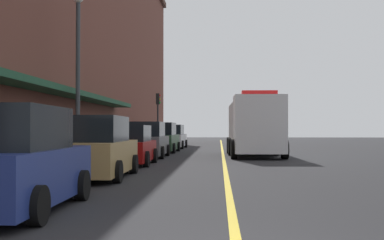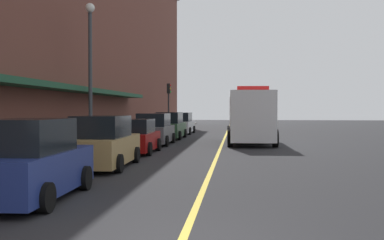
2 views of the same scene
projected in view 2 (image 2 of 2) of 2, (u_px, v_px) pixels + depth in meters
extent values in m
plane|color=#232326|center=(224.00, 139.00, 31.94)|extent=(112.00, 112.00, 0.00)
cube|color=gray|center=(137.00, 138.00, 32.54)|extent=(2.40, 70.00, 0.15)
cube|color=gold|center=(224.00, 139.00, 31.94)|extent=(0.16, 70.00, 0.01)
cube|color=brown|center=(43.00, 13.00, 31.96)|extent=(10.53, 64.00, 17.76)
cube|color=#19472D|center=(87.00, 91.00, 23.57)|extent=(1.20, 22.40, 0.24)
cube|color=navy|center=(32.00, 172.00, 10.78)|extent=(1.83, 4.36, 0.96)
cube|color=black|center=(28.00, 136.00, 10.54)|extent=(1.60, 2.41, 0.79)
cylinder|color=black|center=(22.00, 177.00, 12.18)|extent=(0.24, 0.65, 0.64)
cylinder|color=black|center=(85.00, 178.00, 12.06)|extent=(0.24, 0.65, 0.64)
cylinder|color=black|center=(46.00, 198.00, 9.40)|extent=(0.24, 0.65, 0.64)
cube|color=#A5844C|center=(104.00, 150.00, 16.76)|extent=(1.90, 4.74, 0.95)
cube|color=black|center=(102.00, 126.00, 16.50)|extent=(1.67, 2.62, 0.78)
cylinder|color=black|center=(91.00, 154.00, 18.29)|extent=(0.23, 0.64, 0.64)
cylinder|color=black|center=(136.00, 155.00, 18.15)|extent=(0.23, 0.64, 0.64)
cylinder|color=black|center=(66.00, 163.00, 15.38)|extent=(0.23, 0.64, 0.64)
cylinder|color=black|center=(119.00, 164.00, 15.24)|extent=(0.23, 0.64, 0.64)
cube|color=maroon|center=(136.00, 141.00, 22.11)|extent=(1.74, 4.15, 0.82)
cube|color=black|center=(135.00, 126.00, 21.88)|extent=(1.55, 2.29, 0.67)
cylinder|color=black|center=(125.00, 144.00, 23.47)|extent=(0.23, 0.64, 0.64)
cylinder|color=black|center=(158.00, 145.00, 23.31)|extent=(0.23, 0.64, 0.64)
cylinder|color=black|center=(112.00, 149.00, 20.91)|extent=(0.23, 0.64, 0.64)
cylinder|color=black|center=(149.00, 149.00, 20.76)|extent=(0.23, 0.64, 0.64)
cube|color=#595B60|center=(154.00, 134.00, 27.35)|extent=(1.84, 4.43, 0.94)
cube|color=black|center=(154.00, 120.00, 27.10)|extent=(1.66, 2.44, 0.77)
cylinder|color=black|center=(144.00, 138.00, 28.81)|extent=(0.22, 0.64, 0.64)
cylinder|color=black|center=(173.00, 138.00, 28.63)|extent=(0.22, 0.64, 0.64)
cylinder|color=black|center=(134.00, 141.00, 26.08)|extent=(0.22, 0.64, 0.64)
cylinder|color=black|center=(166.00, 141.00, 25.90)|extent=(0.22, 0.64, 0.64)
cube|color=#2D5133|center=(170.00, 130.00, 32.78)|extent=(1.81, 4.70, 0.96)
cube|color=black|center=(170.00, 118.00, 32.53)|extent=(1.60, 2.60, 0.78)
cylinder|color=black|center=(162.00, 133.00, 34.33)|extent=(0.23, 0.64, 0.64)
cylinder|color=black|center=(185.00, 133.00, 34.13)|extent=(0.23, 0.64, 0.64)
cylinder|color=black|center=(154.00, 135.00, 31.45)|extent=(0.23, 0.64, 0.64)
cylinder|color=black|center=(179.00, 135.00, 31.25)|extent=(0.23, 0.64, 0.64)
cube|color=silver|center=(182.00, 126.00, 39.22)|extent=(1.86, 4.81, 0.91)
cube|color=black|center=(181.00, 117.00, 38.96)|extent=(1.64, 2.66, 0.75)
cylinder|color=black|center=(174.00, 129.00, 40.80)|extent=(0.23, 0.64, 0.64)
cylinder|color=black|center=(194.00, 129.00, 40.59)|extent=(0.23, 0.64, 0.64)
cylinder|color=black|center=(168.00, 131.00, 37.86)|extent=(0.23, 0.64, 0.64)
cylinder|color=black|center=(190.00, 131.00, 37.65)|extent=(0.23, 0.64, 0.64)
cube|color=silver|center=(253.00, 116.00, 25.49)|extent=(2.55, 2.19, 2.88)
cube|color=silver|center=(249.00, 117.00, 29.45)|extent=(2.61, 5.24, 2.65)
cube|color=red|center=(253.00, 88.00, 25.45)|extent=(1.76, 0.64, 0.24)
cylinder|color=black|center=(275.00, 138.00, 25.50)|extent=(0.32, 1.01, 1.00)
cylinder|color=black|center=(230.00, 138.00, 25.69)|extent=(0.32, 1.01, 1.00)
cylinder|color=black|center=(270.00, 135.00, 28.74)|extent=(0.32, 1.01, 1.00)
cylinder|color=black|center=(230.00, 135.00, 28.93)|extent=(0.32, 1.01, 1.00)
cylinder|color=black|center=(267.00, 133.00, 30.83)|extent=(0.32, 1.01, 1.00)
cylinder|color=black|center=(229.00, 133.00, 31.02)|extent=(0.32, 1.01, 1.00)
cylinder|color=#4C4C51|center=(141.00, 131.00, 29.65)|extent=(0.07, 0.07, 1.05)
cube|color=black|center=(141.00, 121.00, 29.63)|extent=(0.14, 0.18, 0.28)
cylinder|color=#4C4C51|center=(101.00, 141.00, 20.95)|extent=(0.07, 0.07, 1.05)
cube|color=black|center=(101.00, 127.00, 20.93)|extent=(0.14, 0.18, 0.28)
cylinder|color=#33383D|center=(90.00, 82.00, 21.32)|extent=(0.18, 0.18, 6.50)
sphere|color=white|center=(90.00, 8.00, 21.24)|extent=(0.44, 0.44, 0.44)
cylinder|color=#232326|center=(169.00, 112.00, 41.46)|extent=(0.14, 0.14, 3.40)
cube|color=black|center=(169.00, 89.00, 41.41)|extent=(0.28, 0.36, 0.90)
sphere|color=red|center=(170.00, 85.00, 41.38)|extent=(0.16, 0.16, 0.16)
sphere|color=gold|center=(170.00, 89.00, 41.39)|extent=(0.16, 0.16, 0.16)
sphere|color=green|center=(170.00, 92.00, 41.40)|extent=(0.16, 0.16, 0.16)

